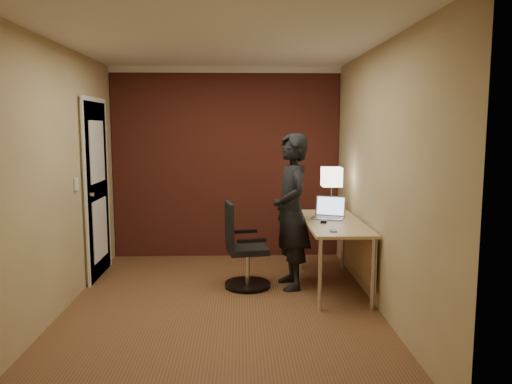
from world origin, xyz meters
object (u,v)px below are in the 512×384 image
person (291,211)px  laptop (329,212)px  desk_lamp (332,178)px  phone (333,231)px  desk (340,233)px  mouse (324,221)px  office_chair (242,251)px

person → laptop: bearing=101.0°
desk_lamp → phone: desk_lamp is taller
phone → desk_lamp: bearing=83.9°
laptop → desk: bearing=-66.5°
mouse → person: (-0.33, 0.12, 0.09)m
desk_lamp → office_chair: (-1.04, -0.48, -0.74)m
phone → desk: bearing=74.5°
desk_lamp → phone: bearing=-99.1°
office_chair → person: 0.68m
phone → person: size_ratio=0.07×
laptop → mouse: bearing=-110.5°
laptop → mouse: (-0.11, -0.29, -0.05)m
desk → office_chair: 1.07m
desk → person: size_ratio=0.90×
mouse → office_chair: 0.93m
mouse → phone: mouse is taller
mouse → phone: size_ratio=0.87×
phone → person: 0.66m
mouse → phone: bearing=-74.9°
laptop → person: size_ratio=0.24×
person → mouse: bearing=60.2°
person → office_chair: bearing=-98.9°
desk → phone: phone is taller
mouse → desk_lamp: bearing=84.8°
phone → person: (-0.35, 0.55, 0.10)m
desk → mouse: mouse is taller
phone → laptop: bearing=86.2°
office_chair → laptop: bearing=10.4°
desk → desk_lamp: (-0.01, 0.50, 0.55)m
office_chair → person: size_ratio=0.55×
laptop → person: 0.47m
desk → phone: size_ratio=13.04×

